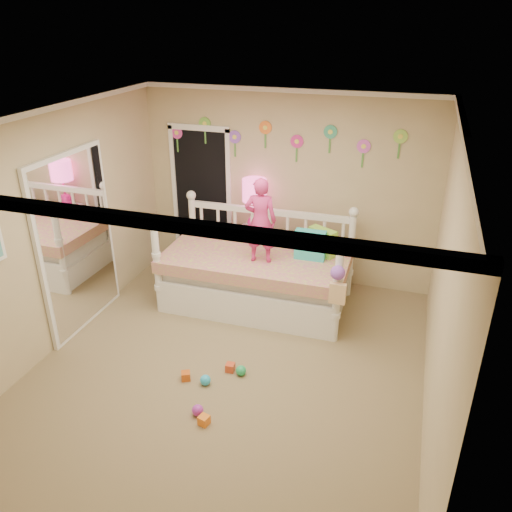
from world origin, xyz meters
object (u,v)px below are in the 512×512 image
(table_lamp, at_px, (254,196))
(child, at_px, (261,221))
(daybed, at_px, (257,259))
(nightstand, at_px, (254,253))

(table_lamp, bearing_deg, child, -67.61)
(child, xyz_separation_m, table_lamp, (-0.37, 0.89, -0.03))
(daybed, relative_size, child, 2.25)
(child, height_order, nightstand, child)
(daybed, distance_m, child, 0.63)
(nightstand, bearing_deg, daybed, -68.90)
(child, bearing_deg, daybed, -67.50)
(daybed, height_order, table_lamp, table_lamp)
(daybed, bearing_deg, child, -60.04)
(daybed, distance_m, table_lamp, 0.95)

